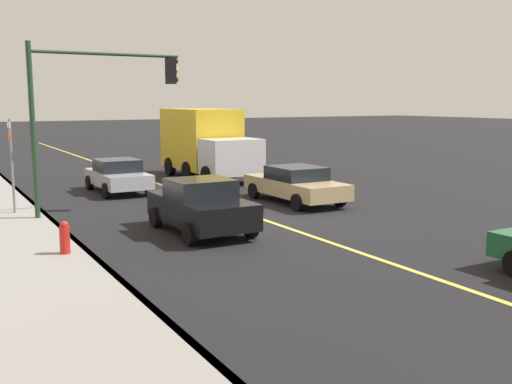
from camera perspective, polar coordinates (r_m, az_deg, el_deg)
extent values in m
plane|color=black|center=(18.68, 0.75, -2.72)|extent=(200.00, 200.00, 0.00)
cube|color=slate|center=(16.53, -17.40, -4.38)|extent=(80.00, 0.16, 0.15)
cube|color=#D8CC4C|center=(18.67, 0.75, -2.70)|extent=(80.00, 0.16, 0.01)
cube|color=#A8AAB2|center=(24.90, -13.18, 1.30)|extent=(3.95, 1.76, 0.56)
cube|color=black|center=(24.88, -13.26, 2.53)|extent=(1.73, 1.62, 0.50)
cylinder|color=black|center=(25.96, -15.80, 0.87)|extent=(0.60, 0.22, 0.60)
cylinder|color=black|center=(26.42, -12.19, 1.14)|extent=(0.60, 0.22, 0.60)
cylinder|color=black|center=(23.46, -14.25, 0.12)|extent=(0.60, 0.22, 0.60)
cylinder|color=black|center=(23.97, -10.30, 0.43)|extent=(0.60, 0.22, 0.60)
cube|color=black|center=(16.89, -5.33, -1.71)|extent=(3.89, 1.84, 0.72)
cube|color=black|center=(16.80, -5.39, 0.38)|extent=(1.56, 1.70, 0.52)
cylinder|color=black|center=(17.79, -9.68, -2.44)|extent=(0.60, 0.22, 0.60)
cylinder|color=black|center=(18.47, -4.42, -1.93)|extent=(0.60, 0.22, 0.60)
cylinder|color=black|center=(15.45, -6.39, -4.08)|extent=(0.60, 0.22, 0.60)
cylinder|color=black|center=(16.23, -0.53, -3.40)|extent=(0.60, 0.22, 0.60)
cube|color=tan|center=(21.88, 3.82, 0.51)|extent=(4.59, 1.84, 0.56)
cube|color=black|center=(21.75, 3.94, 1.85)|extent=(1.91, 1.70, 0.48)
cylinder|color=black|center=(21.22, 8.10, -0.59)|extent=(0.60, 0.22, 0.60)
cylinder|color=black|center=(20.18, 4.04, -1.01)|extent=(0.60, 0.22, 0.60)
cylinder|color=black|center=(23.66, 3.61, 0.45)|extent=(0.60, 0.22, 0.60)
cylinder|color=black|center=(22.73, -0.20, 0.12)|extent=(0.60, 0.22, 0.60)
cube|color=silver|center=(26.47, -2.38, 3.42)|extent=(1.82, 2.49, 1.60)
cube|color=gold|center=(29.42, -5.38, 5.18)|extent=(4.54, 2.49, 2.89)
cylinder|color=black|center=(27.13, -0.12, 1.86)|extent=(0.90, 0.28, 0.90)
cylinder|color=black|center=(26.04, -4.71, 1.53)|extent=(0.90, 0.28, 0.90)
cylinder|color=black|center=(31.07, -4.19, 2.72)|extent=(0.90, 0.28, 0.90)
cylinder|color=black|center=(30.12, -8.31, 2.46)|extent=(0.90, 0.28, 0.90)
cylinder|color=black|center=(29.05, -2.26, 2.31)|extent=(0.90, 0.28, 0.90)
cylinder|color=black|center=(28.03, -6.61, 2.02)|extent=(0.90, 0.28, 0.90)
cylinder|color=#1E3823|center=(19.18, -20.74, 5.30)|extent=(0.16, 0.16, 5.49)
cylinder|color=#1E3823|center=(19.72, -14.16, 12.80)|extent=(0.10, 4.74, 0.10)
cube|color=black|center=(20.38, -8.24, 11.57)|extent=(0.28, 0.30, 0.90)
sphere|color=#360605|center=(20.46, -7.78, 12.41)|extent=(0.18, 0.18, 0.18)
sphere|color=gold|center=(20.44, -7.76, 11.57)|extent=(0.18, 0.18, 0.18)
sphere|color=black|center=(20.43, -7.75, 10.73)|extent=(0.18, 0.18, 0.18)
cylinder|color=slate|center=(20.43, -22.50, 2.11)|extent=(0.08, 0.08, 3.18)
cube|color=white|center=(20.33, -22.79, 6.00)|extent=(0.60, 0.02, 0.20)
cube|color=#DB5919|center=(20.35, -22.73, 5.02)|extent=(0.44, 0.02, 0.28)
cylinder|color=red|center=(14.71, -17.99, -4.72)|extent=(0.24, 0.24, 0.80)
sphere|color=red|center=(14.62, -18.07, -3.04)|extent=(0.20, 0.20, 0.20)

